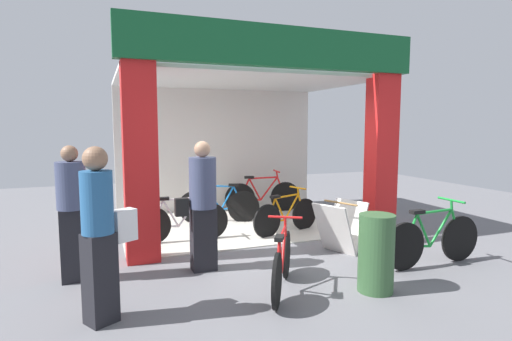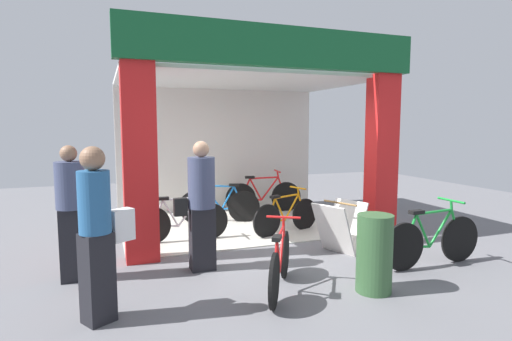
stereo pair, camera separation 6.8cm
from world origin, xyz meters
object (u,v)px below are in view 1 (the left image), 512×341
object	(u,v)px
bicycle_inside_1	(219,205)
pedestrian_0	(202,204)
bicycle_inside_3	(286,216)
bicycle_inside_0	(263,196)
bicycle_parked_1	(433,240)
bicycle_inside_2	(181,221)
pedestrian_1	(100,233)
trash_bin	(376,253)
sandwich_board_sign	(340,227)
pedestrian_2	(74,211)
bicycle_parked_0	(282,264)

from	to	relation	value
bicycle_inside_1	pedestrian_0	world-z (taller)	pedestrian_0
bicycle_inside_3	bicycle_inside_0	bearing A→B (deg)	81.30
bicycle_parked_1	bicycle_inside_2	bearing A→B (deg)	141.45
bicycle_inside_3	pedestrian_1	distance (m)	3.99
bicycle_inside_1	trash_bin	xyz separation A→B (m)	(0.76, -3.99, 0.10)
bicycle_inside_2	trash_bin	world-z (taller)	trash_bin
bicycle_inside_1	sandwich_board_sign	xyz separation A→B (m)	(1.20, -2.54, 0.03)
pedestrian_1	pedestrian_2	xyz separation A→B (m)	(-0.30, 1.30, -0.02)
bicycle_inside_1	bicycle_parked_1	bearing A→B (deg)	-59.62
bicycle_inside_0	sandwich_board_sign	bearing A→B (deg)	-89.61
bicycle_parked_0	pedestrian_2	size ratio (longest dim) A/B	0.78
bicycle_parked_1	trash_bin	world-z (taller)	same
pedestrian_0	pedestrian_1	distance (m)	1.70
bicycle_inside_0	bicycle_inside_3	xyz separation A→B (m)	(-0.28, -1.84, -0.05)
bicycle_inside_3	trash_bin	xyz separation A→B (m)	(-0.13, -2.74, 0.13)
bicycle_inside_0	bicycle_parked_1	xyz separation A→B (m)	(0.89, -4.12, -0.01)
bicycle_inside_2	bicycle_parked_1	size ratio (longest dim) A/B	0.96
bicycle_inside_0	pedestrian_2	bearing A→B (deg)	-141.66
bicycle_parked_0	bicycle_parked_1	bearing A→B (deg)	1.77
bicycle_inside_0	bicycle_parked_1	distance (m)	4.21
bicycle_inside_1	sandwich_board_sign	bearing A→B (deg)	-64.65
bicycle_inside_0	bicycle_inside_3	size ratio (longest dim) A/B	1.18
pedestrian_0	bicycle_inside_0	bearing A→B (deg)	55.76
bicycle_parked_1	pedestrian_0	world-z (taller)	pedestrian_0
pedestrian_2	pedestrian_1	bearing A→B (deg)	-76.93
bicycle_inside_2	sandwich_board_sign	distance (m)	2.61
bicycle_inside_0	pedestrian_0	distance (m)	3.83
bicycle_parked_0	trash_bin	world-z (taller)	trash_bin
sandwich_board_sign	trash_bin	size ratio (longest dim) A/B	0.90
bicycle_inside_1	bicycle_inside_3	size ratio (longest dim) A/B	1.07
bicycle_inside_3	pedestrian_0	distance (m)	2.33
bicycle_inside_3	sandwich_board_sign	size ratio (longest dim) A/B	1.74
bicycle_inside_0	bicycle_inside_2	size ratio (longest dim) A/B	1.06
pedestrian_0	bicycle_parked_0	bearing A→B (deg)	-56.91
bicycle_parked_1	pedestrian_2	xyz separation A→B (m)	(-4.61, 1.17, 0.52)
bicycle_inside_3	pedestrian_2	distance (m)	3.66
bicycle_inside_1	bicycle_parked_0	size ratio (longest dim) A/B	1.17
bicycle_parked_1	pedestrian_0	xyz separation A→B (m)	(-3.02, 0.98, 0.54)
bicycle_parked_1	pedestrian_0	distance (m)	3.22
bicycle_inside_3	trash_bin	size ratio (longest dim) A/B	1.57
bicycle_parked_0	bicycle_inside_0	bearing A→B (deg)	70.97
bicycle_parked_0	trash_bin	size ratio (longest dim) A/B	1.44
bicycle_inside_1	bicycle_parked_1	world-z (taller)	bicycle_parked_1
bicycle_inside_3	pedestrian_0	size ratio (longest dim) A/B	0.83
bicycle_inside_0	pedestrian_0	size ratio (longest dim) A/B	0.98
bicycle_inside_2	pedestrian_0	world-z (taller)	pedestrian_0
bicycle_parked_1	sandwich_board_sign	bearing A→B (deg)	131.14
bicycle_parked_0	sandwich_board_sign	size ratio (longest dim) A/B	1.59
bicycle_inside_0	pedestrian_0	world-z (taller)	pedestrian_0
sandwich_board_sign	bicycle_parked_1	bearing A→B (deg)	-48.86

